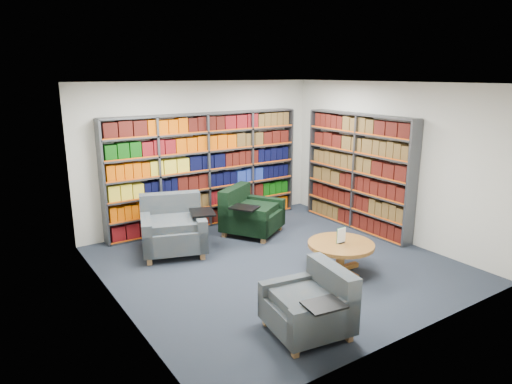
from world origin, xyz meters
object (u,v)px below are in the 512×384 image
chair_teal_left (173,229)px  chair_teal_front (313,307)px  chair_green_right (248,215)px  coffee_table (341,249)px

chair_teal_left → chair_teal_front: (0.32, -3.27, -0.06)m
chair_green_right → coffee_table: chair_green_right is taller
chair_teal_left → coffee_table: size_ratio=1.37×
chair_green_right → chair_teal_left: bearing=-178.7°
chair_teal_front → coffee_table: 1.76m
chair_teal_left → chair_teal_front: 3.28m
chair_green_right → chair_teal_front: 3.52m
chair_green_right → coffee_table: (0.21, -2.27, 0.02)m
chair_teal_left → coffee_table: bearing=-52.0°
chair_teal_left → chair_green_right: bearing=1.3°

